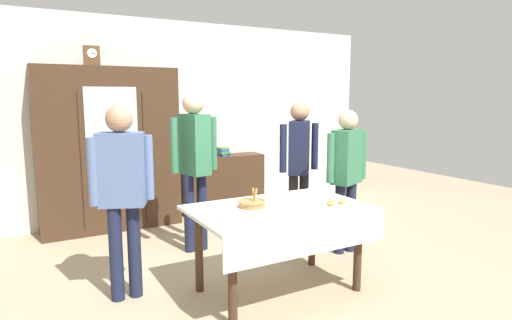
{
  "coord_description": "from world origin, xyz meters",
  "views": [
    {
      "loc": [
        -1.9,
        -3.2,
        1.69
      ],
      "look_at": [
        0.0,
        0.2,
        1.1
      ],
      "focal_mm": 30.16,
      "sensor_mm": 36.0,
      "label": 1
    }
  ],
  "objects_px": {
    "bread_basket": "(252,203)",
    "person_beside_shelf": "(299,158)",
    "spoon_mid_right": "(252,220)",
    "book_stack": "(223,152)",
    "person_by_cabinet": "(122,184)",
    "mantel_clock": "(92,56)",
    "spoon_back_edge": "(282,197)",
    "tea_cup_center": "(274,215)",
    "person_near_right_end": "(347,168)",
    "tea_cup_mid_left": "(314,193)",
    "pastry_plate": "(336,205)",
    "person_behind_table_right": "(194,155)",
    "tea_cup_near_left": "(226,218)",
    "tea_cup_mid_right": "(226,206)",
    "wall_cabinet": "(110,150)",
    "spoon_far_right": "(304,206)",
    "dining_table": "(281,221)",
    "bookshelf_low": "(223,184)",
    "tea_cup_front_edge": "(311,197)"
  },
  "relations": [
    {
      "from": "bread_basket",
      "to": "person_beside_shelf",
      "type": "xyz_separation_m",
      "value": [
        1.12,
        0.91,
        0.2
      ]
    },
    {
      "from": "person_behind_table_right",
      "to": "tea_cup_mid_right",
      "type": "bearing_deg",
      "value": -98.53
    },
    {
      "from": "spoon_far_right",
      "to": "person_behind_table_right",
      "type": "bearing_deg",
      "value": 107.73
    },
    {
      "from": "tea_cup_mid_left",
      "to": "pastry_plate",
      "type": "height_order",
      "value": "tea_cup_mid_left"
    },
    {
      "from": "wall_cabinet",
      "to": "book_stack",
      "type": "height_order",
      "value": "wall_cabinet"
    },
    {
      "from": "mantel_clock",
      "to": "person_behind_table_right",
      "type": "xyz_separation_m",
      "value": [
        0.79,
        -1.27,
        -1.1
      ]
    },
    {
      "from": "spoon_mid_right",
      "to": "person_behind_table_right",
      "type": "bearing_deg",
      "value": 84.96
    },
    {
      "from": "dining_table",
      "to": "bookshelf_low",
      "type": "relative_size",
      "value": 1.25
    },
    {
      "from": "wall_cabinet",
      "to": "tea_cup_mid_right",
      "type": "relative_size",
      "value": 15.67
    },
    {
      "from": "dining_table",
      "to": "wall_cabinet",
      "type": "relative_size",
      "value": 0.73
    },
    {
      "from": "person_beside_shelf",
      "to": "dining_table",
      "type": "bearing_deg",
      "value": -131.05
    },
    {
      "from": "tea_cup_mid_left",
      "to": "person_near_right_end",
      "type": "height_order",
      "value": "person_near_right_end"
    },
    {
      "from": "book_stack",
      "to": "wall_cabinet",
      "type": "bearing_deg",
      "value": -178.18
    },
    {
      "from": "dining_table",
      "to": "person_behind_table_right",
      "type": "height_order",
      "value": "person_behind_table_right"
    },
    {
      "from": "mantel_clock",
      "to": "bread_basket",
      "type": "height_order",
      "value": "mantel_clock"
    },
    {
      "from": "mantel_clock",
      "to": "bookshelf_low",
      "type": "relative_size",
      "value": 0.2
    },
    {
      "from": "wall_cabinet",
      "to": "person_by_cabinet",
      "type": "bearing_deg",
      "value": -97.93
    },
    {
      "from": "pastry_plate",
      "to": "spoon_back_edge",
      "type": "distance_m",
      "value": 0.55
    },
    {
      "from": "person_beside_shelf",
      "to": "mantel_clock",
      "type": "bearing_deg",
      "value": 141.88
    },
    {
      "from": "bread_basket",
      "to": "spoon_far_right",
      "type": "bearing_deg",
      "value": -27.67
    },
    {
      "from": "tea_cup_front_edge",
      "to": "person_beside_shelf",
      "type": "xyz_separation_m",
      "value": [
        0.54,
        0.96,
        0.2
      ]
    },
    {
      "from": "tea_cup_mid_right",
      "to": "bread_basket",
      "type": "xyz_separation_m",
      "value": [
        0.23,
        -0.03,
        0.01
      ]
    },
    {
      "from": "spoon_mid_right",
      "to": "person_near_right_end",
      "type": "distance_m",
      "value": 1.68
    },
    {
      "from": "wall_cabinet",
      "to": "mantel_clock",
      "type": "relative_size",
      "value": 8.49
    },
    {
      "from": "book_stack",
      "to": "person_by_cabinet",
      "type": "relative_size",
      "value": 0.14
    },
    {
      "from": "tea_cup_mid_left",
      "to": "person_behind_table_right",
      "type": "distance_m",
      "value": 1.38
    },
    {
      "from": "tea_cup_center",
      "to": "person_near_right_end",
      "type": "bearing_deg",
      "value": 28.22
    },
    {
      "from": "book_stack",
      "to": "tea_cup_center",
      "type": "distance_m",
      "value": 3.02
    },
    {
      "from": "tea_cup_near_left",
      "to": "tea_cup_mid_left",
      "type": "distance_m",
      "value": 1.14
    },
    {
      "from": "tea_cup_front_edge",
      "to": "person_by_cabinet",
      "type": "relative_size",
      "value": 0.08
    },
    {
      "from": "mantel_clock",
      "to": "spoon_far_right",
      "type": "height_order",
      "value": "mantel_clock"
    },
    {
      "from": "person_beside_shelf",
      "to": "tea_cup_near_left",
      "type": "bearing_deg",
      "value": -141.36
    },
    {
      "from": "person_beside_shelf",
      "to": "tea_cup_mid_right",
      "type": "bearing_deg",
      "value": -146.77
    },
    {
      "from": "wall_cabinet",
      "to": "spoon_far_right",
      "type": "xyz_separation_m",
      "value": [
        1.08,
        -2.66,
        -0.26
      ]
    },
    {
      "from": "mantel_clock",
      "to": "book_stack",
      "type": "relative_size",
      "value": 1.09
    },
    {
      "from": "dining_table",
      "to": "spoon_mid_right",
      "type": "relative_size",
      "value": 12.5
    },
    {
      "from": "wall_cabinet",
      "to": "person_behind_table_right",
      "type": "xyz_separation_m",
      "value": [
        0.64,
        -1.27,
        0.04
      ]
    },
    {
      "from": "spoon_mid_right",
      "to": "book_stack",
      "type": "bearing_deg",
      "value": 69.15
    },
    {
      "from": "bookshelf_low",
      "to": "person_beside_shelf",
      "type": "distance_m",
      "value": 1.71
    },
    {
      "from": "spoon_back_edge",
      "to": "tea_cup_near_left",
      "type": "bearing_deg",
      "value": -149.45
    },
    {
      "from": "bookshelf_low",
      "to": "dining_table",
      "type": "bearing_deg",
      "value": -104.61
    },
    {
      "from": "mantel_clock",
      "to": "spoon_back_edge",
      "type": "relative_size",
      "value": 2.02
    },
    {
      "from": "spoon_back_edge",
      "to": "spoon_mid_right",
      "type": "distance_m",
      "value": 0.8
    },
    {
      "from": "person_beside_shelf",
      "to": "person_near_right_end",
      "type": "distance_m",
      "value": 0.61
    },
    {
      "from": "pastry_plate",
      "to": "spoon_back_edge",
      "type": "height_order",
      "value": "pastry_plate"
    },
    {
      "from": "pastry_plate",
      "to": "spoon_back_edge",
      "type": "bearing_deg",
      "value": 114.14
    },
    {
      "from": "person_near_right_end",
      "to": "book_stack",
      "type": "bearing_deg",
      "value": 101.69
    },
    {
      "from": "bread_basket",
      "to": "spoon_far_right",
      "type": "distance_m",
      "value": 0.44
    },
    {
      "from": "book_stack",
      "to": "spoon_back_edge",
      "type": "relative_size",
      "value": 1.85
    },
    {
      "from": "bookshelf_low",
      "to": "tea_cup_front_edge",
      "type": "bearing_deg",
      "value": -97.08
    }
  ]
}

